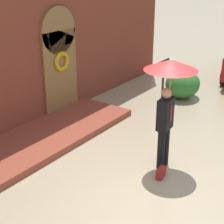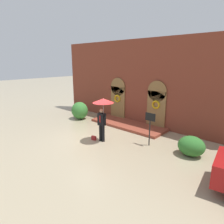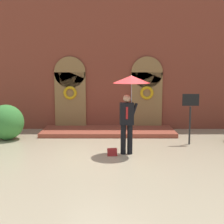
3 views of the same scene
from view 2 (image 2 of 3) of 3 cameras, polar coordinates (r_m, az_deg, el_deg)
ground_plane at (r=11.34m, az=-5.19°, el=-7.53°), size 80.00×80.00×0.00m
building_facade at (r=13.75m, az=7.51°, el=7.83°), size 14.00×2.30×5.60m
person_with_umbrella at (r=10.33m, az=-2.63°, el=1.45°), size 1.10×1.10×2.36m
handbag at (r=11.10m, az=-5.22°, el=-7.41°), size 0.29×0.16×0.22m
sign_post at (r=10.20m, az=10.79°, el=-3.33°), size 0.56×0.06×1.72m
shrub_left at (r=15.04m, az=-9.21°, el=0.43°), size 1.27×1.17×1.27m
shrub_right at (r=9.91m, az=21.71°, el=-9.02°), size 1.21×1.08×0.91m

